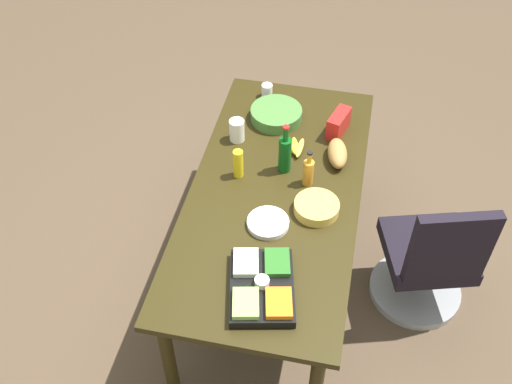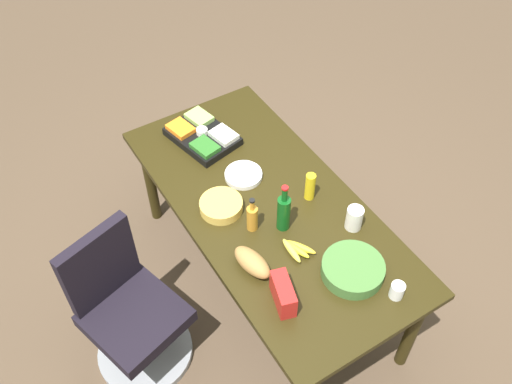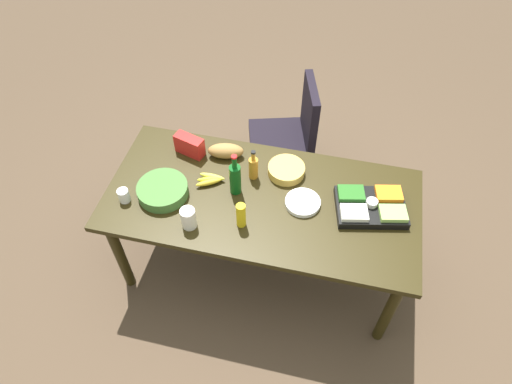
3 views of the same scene
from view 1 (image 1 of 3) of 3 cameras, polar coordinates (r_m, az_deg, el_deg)
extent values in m
plane|color=brown|center=(3.90, 1.59, -7.80)|extent=(10.00, 10.00, 0.00)
cube|color=black|center=(3.33, 1.85, -0.07)|extent=(1.96, 0.93, 0.04)
cylinder|color=black|center=(4.22, 9.00, 4.02)|extent=(0.07, 0.07, 0.73)
cylinder|color=black|center=(3.19, -8.29, -15.33)|extent=(0.07, 0.07, 0.73)
cylinder|color=black|center=(4.29, -1.02, 5.45)|extent=(0.07, 0.07, 0.73)
cylinder|color=gray|center=(3.93, 14.78, -8.92)|extent=(0.56, 0.56, 0.05)
cylinder|color=gray|center=(3.77, 15.36, -7.09)|extent=(0.06, 0.06, 0.36)
cube|color=black|center=(3.63, 15.91, -5.34)|extent=(0.60, 0.60, 0.09)
cube|color=black|center=(3.29, 17.94, -5.11)|extent=(0.18, 0.43, 0.49)
cylinder|color=gold|center=(3.20, 5.76, -1.46)|extent=(0.27, 0.27, 0.06)
cylinder|color=orange|center=(3.31, 4.97, 1.83)|extent=(0.07, 0.07, 0.16)
cylinder|color=orange|center=(3.24, 5.09, 3.22)|extent=(0.03, 0.03, 0.06)
cylinder|color=black|center=(3.21, 5.13, 3.70)|extent=(0.04, 0.04, 0.01)
cylinder|color=white|center=(3.13, 1.15, -2.94)|extent=(0.22, 0.22, 0.03)
cylinder|color=#427133|center=(3.75, 1.93, 7.37)|extent=(0.36, 0.36, 0.07)
ellipsoid|color=#A1743D|center=(3.49, 7.71, 3.66)|extent=(0.26, 0.15, 0.10)
cylinder|color=#0D4C16|center=(3.36, 2.74, 3.51)|extent=(0.08, 0.08, 0.22)
cylinder|color=#0D4C16|center=(3.26, 2.83, 5.48)|extent=(0.03, 0.03, 0.09)
cylinder|color=red|center=(3.23, 2.87, 6.14)|extent=(0.04, 0.04, 0.01)
cylinder|color=white|center=(3.93, 1.05, 9.56)|extent=(0.08, 0.08, 0.09)
cube|color=black|center=(2.87, 0.56, -9.01)|extent=(0.47, 0.38, 0.05)
cube|color=orange|center=(2.77, 2.18, -10.46)|extent=(0.18, 0.15, 0.03)
cube|color=#296522|center=(2.90, 2.02, -6.67)|extent=(0.18, 0.15, 0.03)
cube|color=#97C55F|center=(2.77, -0.98, -10.49)|extent=(0.18, 0.15, 0.03)
cube|color=silver|center=(2.90, -0.96, -6.70)|extent=(0.18, 0.15, 0.03)
cylinder|color=white|center=(2.83, 0.57, -8.50)|extent=(0.08, 0.08, 0.04)
cube|color=red|center=(3.66, 7.82, 6.45)|extent=(0.21, 0.13, 0.14)
cylinder|color=white|center=(3.58, -1.82, 5.86)|extent=(0.11, 0.11, 0.14)
cylinder|color=yellow|center=(3.34, -1.70, 2.71)|extent=(0.06, 0.06, 0.18)
ellipsoid|color=#D7CE42|center=(3.54, 4.18, 4.19)|extent=(0.17, 0.04, 0.04)
ellipsoid|color=yellow|center=(3.54, 3.76, 4.30)|extent=(0.17, 0.08, 0.04)
ellipsoid|color=yellow|center=(3.55, 3.35, 4.40)|extent=(0.16, 0.12, 0.04)
camera|label=2|loc=(4.09, 31.59, 41.98)|focal=39.86mm
camera|label=3|loc=(2.88, -45.13, 32.91)|focal=32.28mm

